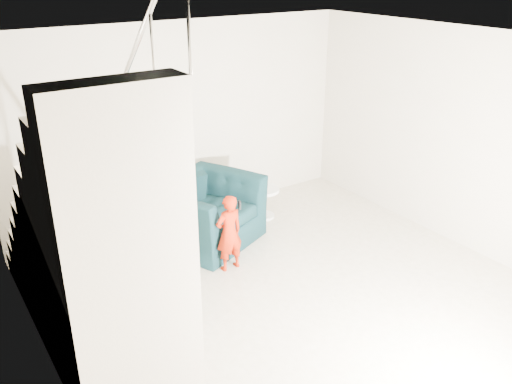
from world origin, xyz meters
TOP-DOWN VIEW (x-y plane):
  - floor at (0.00, 0.00)m, footprint 5.50×5.50m
  - ceiling at (0.00, 0.00)m, footprint 5.50×5.50m
  - back_wall at (0.00, 2.75)m, footprint 5.00×0.00m
  - left_wall at (-2.50, 0.00)m, footprint 0.00×5.50m
  - right_wall at (2.50, 0.00)m, footprint 0.00×5.50m
  - armchair at (-0.18, 1.87)m, footprint 1.61×1.53m
  - toddler at (-0.29, 1.10)m, footprint 0.35×0.24m
  - side_table at (0.84, 2.04)m, footprint 0.44×0.44m
  - staircase at (-2.00, 0.55)m, footprint 1.02×3.03m
  - cushion at (-0.25, 2.14)m, footprint 0.43×0.20m
  - throw at (-0.78, 1.85)m, footprint 0.05×0.52m
  - phone at (-0.18, 1.05)m, footprint 0.03×0.05m

SIDE VIEW (x-z plane):
  - floor at x=0.00m, z-range 0.00..0.00m
  - side_table at x=0.84m, z-range 0.08..0.52m
  - armchair at x=-0.18m, z-range 0.00..0.83m
  - toddler at x=-0.29m, z-range 0.00..0.94m
  - throw at x=-0.78m, z-range 0.23..0.81m
  - cushion at x=-0.25m, z-range 0.44..0.86m
  - phone at x=-0.18m, z-range 0.77..0.87m
  - staircase at x=-2.00m, z-range -0.86..2.76m
  - left_wall at x=-2.50m, z-range -1.40..4.10m
  - right_wall at x=2.50m, z-range -1.40..4.10m
  - back_wall at x=0.00m, z-range -1.15..3.85m
  - ceiling at x=0.00m, z-range 2.70..2.70m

